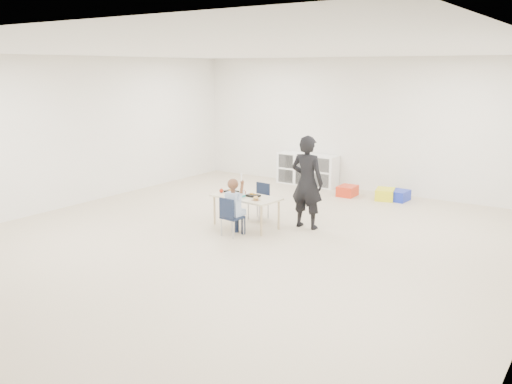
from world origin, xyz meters
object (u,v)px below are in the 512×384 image
Objects in this scene: table at (246,211)px; child at (232,205)px; chair_near at (232,216)px; cubby_shelf at (307,169)px; adult at (307,182)px.

child is (0.10, -0.51, 0.23)m from table.
chair_near is 0.63× the size of child.
child reaches higher than chair_near.
child reaches higher than cubby_shelf.
child is 0.70× the size of cubby_shelf.
cubby_shelf is 0.92× the size of adult.
adult is at bearing 59.96° from chair_near.
child is 0.64× the size of adult.
child is 4.11m from cubby_shelf.
cubby_shelf is at bearing 107.69° from chair_near.
table is at bearing 106.59° from child.
chair_near is (0.10, -0.51, 0.05)m from table.
table is at bearing 106.59° from chair_near.
table is at bearing -77.35° from cubby_shelf.
chair_near is at bearing 0.00° from child.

